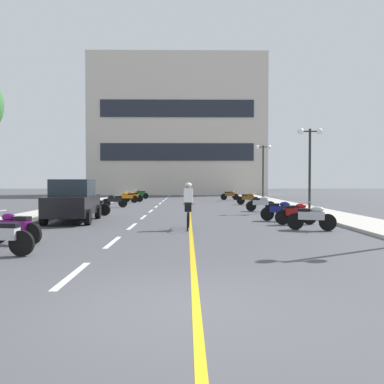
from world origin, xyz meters
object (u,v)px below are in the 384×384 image
(street_lamp_far, at_px, (263,159))
(cyclist_rider, at_px, (188,205))
(motorcycle_10, at_px, (133,196))
(motorcycle_6, at_px, (261,203))
(street_lamp_mid, at_px, (310,149))
(motorcycle_1, at_px, (14,227))
(motorcycle_12, at_px, (140,194))
(motorcycle_4, at_px, (280,210))
(motorcycle_5, at_px, (94,206))
(parked_car_near, at_px, (73,200))
(motorcycle_7, at_px, (114,200))
(motorcycle_3, at_px, (296,213))
(motorcycle_11, at_px, (230,195))
(motorcycle_2, at_px, (312,217))
(motorcycle_8, at_px, (248,198))
(motorcycle_9, at_px, (127,197))

(street_lamp_far, distance_m, cyclist_rider, 23.42)
(motorcycle_10, bearing_deg, motorcycle_6, -51.01)
(street_lamp_mid, xyz_separation_m, motorcycle_1, (-11.92, -12.01, -3.12))
(motorcycle_12, xyz_separation_m, cyclist_rider, (4.72, -25.44, 0.41))
(motorcycle_4, height_order, motorcycle_5, same)
(cyclist_rider, bearing_deg, parked_car_near, 151.24)
(motorcycle_5, height_order, motorcycle_7, same)
(motorcycle_4, bearing_deg, parked_car_near, -178.72)
(motorcycle_1, xyz_separation_m, motorcycle_3, (9.17, 4.81, 0.00))
(motorcycle_5, bearing_deg, motorcycle_10, 89.29)
(motorcycle_1, height_order, motorcycle_6, same)
(motorcycle_5, distance_m, motorcycle_6, 9.36)
(motorcycle_11, bearing_deg, motorcycle_6, -88.92)
(motorcycle_2, bearing_deg, motorcycle_11, 91.07)
(motorcycle_7, relative_size, cyclist_rider, 0.94)
(motorcycle_11, height_order, cyclist_rider, cyclist_rider)
(motorcycle_4, bearing_deg, street_lamp_mid, 62.00)
(motorcycle_4, xyz_separation_m, motorcycle_10, (-8.66, 16.44, 0.00))
(motorcycle_6, bearing_deg, motorcycle_8, 87.48)
(street_lamp_mid, distance_m, motorcycle_6, 4.25)
(motorcycle_2, relative_size, motorcycle_5, 0.97)
(motorcycle_10, bearing_deg, parked_car_near, -91.11)
(motorcycle_5, height_order, motorcycle_8, same)
(motorcycle_1, bearing_deg, motorcycle_8, 63.17)
(motorcycle_2, relative_size, cyclist_rider, 0.93)
(motorcycle_6, bearing_deg, motorcycle_7, 158.66)
(motorcycle_11, bearing_deg, street_lamp_far, -8.69)
(motorcycle_3, distance_m, motorcycle_6, 6.99)
(motorcycle_3, bearing_deg, street_lamp_mid, 69.07)
(motorcycle_5, bearing_deg, street_lamp_mid, 13.15)
(street_lamp_far, xyz_separation_m, motorcycle_6, (-2.74, -13.74, -3.29))
(motorcycle_3, height_order, motorcycle_5, same)
(motorcycle_4, distance_m, motorcycle_8, 12.20)
(parked_car_near, bearing_deg, motorcycle_9, 89.70)
(parked_car_near, bearing_deg, motorcycle_8, 52.67)
(motorcycle_7, bearing_deg, motorcycle_5, -89.15)
(motorcycle_3, height_order, motorcycle_6, same)
(street_lamp_mid, bearing_deg, motorcycle_5, -166.85)
(street_lamp_mid, xyz_separation_m, motorcycle_10, (-11.71, 10.71, -3.12))
(motorcycle_8, bearing_deg, motorcycle_1, -116.83)
(motorcycle_10, bearing_deg, motorcycle_3, -63.43)
(cyclist_rider, bearing_deg, motorcycle_7, 112.14)
(motorcycle_11, xyz_separation_m, cyclist_rider, (-3.95, -22.63, 0.41))
(cyclist_rider, bearing_deg, motorcycle_1, -145.12)
(motorcycle_11, bearing_deg, street_lamp_mid, -77.35)
(street_lamp_far, bearing_deg, motorcycle_8, -109.06)
(motorcycle_1, relative_size, motorcycle_7, 0.99)
(motorcycle_3, bearing_deg, motorcycle_9, 119.56)
(street_lamp_far, distance_m, motorcycle_7, 15.95)
(street_lamp_far, bearing_deg, motorcycle_9, -159.12)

